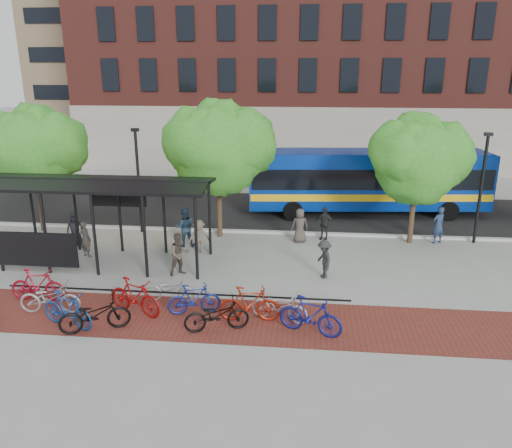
# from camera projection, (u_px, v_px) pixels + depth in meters

# --- Properties ---
(ground) EXTENTS (160.00, 160.00, 0.00)m
(ground) POSITION_uv_depth(u_px,v_px,m) (278.00, 264.00, 20.85)
(ground) COLOR #9E9E99
(ground) RESTS_ON ground
(asphalt_street) EXTENTS (160.00, 8.00, 0.01)m
(asphalt_street) POSITION_uv_depth(u_px,v_px,m) (286.00, 211.00, 28.44)
(asphalt_street) COLOR black
(asphalt_street) RESTS_ON ground
(curb) EXTENTS (160.00, 0.25, 0.12)m
(curb) POSITION_uv_depth(u_px,v_px,m) (282.00, 233.00, 24.62)
(curb) COLOR #B7B7B2
(curb) RESTS_ON ground
(brick_strip) EXTENTS (24.00, 3.00, 0.01)m
(brick_strip) POSITION_uv_depth(u_px,v_px,m) (207.00, 319.00, 16.29)
(brick_strip) COLOR maroon
(brick_strip) RESTS_ON ground
(bike_rack_rail) EXTENTS (12.00, 0.05, 0.95)m
(bike_rack_rail) POSITION_uv_depth(u_px,v_px,m) (175.00, 305.00, 17.28)
(bike_rack_rail) COLOR black
(bike_rack_rail) RESTS_ON ground
(building_brick) EXTENTS (55.00, 14.00, 20.00)m
(building_brick) POSITION_uv_depth(u_px,v_px,m) (418.00, 40.00, 41.54)
(building_brick) COLOR maroon
(building_brick) RESTS_ON ground
(building_tower) EXTENTS (22.00, 22.00, 30.00)m
(building_tower) POSITION_uv_depth(u_px,v_px,m) (158.00, 0.00, 55.83)
(building_tower) COLOR #7A664C
(building_tower) RESTS_ON ground
(bus_shelter) EXTENTS (10.60, 3.07, 3.60)m
(bus_shelter) POSITION_uv_depth(u_px,v_px,m) (78.00, 192.00, 20.28)
(bus_shelter) COLOR black
(bus_shelter) RESTS_ON ground
(tree_a) EXTENTS (4.90, 4.00, 6.18)m
(tree_a) POSITION_uv_depth(u_px,v_px,m) (35.00, 146.00, 23.90)
(tree_a) COLOR #382619
(tree_a) RESTS_ON ground
(tree_b) EXTENTS (5.15, 4.20, 6.47)m
(tree_b) POSITION_uv_depth(u_px,v_px,m) (220.00, 145.00, 22.96)
(tree_b) COLOR #382619
(tree_b) RESTS_ON ground
(tree_c) EXTENTS (4.66, 3.80, 5.92)m
(tree_c) POSITION_uv_depth(u_px,v_px,m) (419.00, 157.00, 22.22)
(tree_c) COLOR #382619
(tree_c) RESTS_ON ground
(lamp_post_left) EXTENTS (0.35, 0.20, 5.12)m
(lamp_post_left) POSITION_uv_depth(u_px,v_px,m) (138.00, 178.00, 24.11)
(lamp_post_left) COLOR black
(lamp_post_left) RESTS_ON ground
(lamp_post_right) EXTENTS (0.35, 0.20, 5.12)m
(lamp_post_right) POSITION_uv_depth(u_px,v_px,m) (481.00, 185.00, 22.57)
(lamp_post_right) COLOR black
(lamp_post_right) RESTS_ON ground
(bus) EXTENTS (13.20, 4.09, 3.51)m
(bus) POSITION_uv_depth(u_px,v_px,m) (367.00, 178.00, 27.50)
(bus) COLOR #082E98
(bus) RESTS_ON ground
(bike_1) EXTENTS (1.98, 0.57, 1.19)m
(bike_1) POSITION_uv_depth(u_px,v_px,m) (38.00, 285.00, 17.41)
(bike_1) COLOR maroon
(bike_1) RESTS_ON ground
(bike_2) EXTENTS (2.11, 0.85, 1.08)m
(bike_2) POSITION_uv_depth(u_px,v_px,m) (50.00, 298.00, 16.56)
(bike_2) COLOR #9B9B9D
(bike_2) RESTS_ON ground
(bike_3) EXTENTS (2.06, 1.19, 1.19)m
(bike_3) POSITION_uv_depth(u_px,v_px,m) (67.00, 310.00, 15.63)
(bike_3) COLOR navy
(bike_3) RESTS_ON ground
(bike_4) EXTENTS (2.28, 1.55, 1.14)m
(bike_4) POSITION_uv_depth(u_px,v_px,m) (95.00, 314.00, 15.40)
(bike_4) COLOR black
(bike_4) RESTS_ON ground
(bike_5) EXTENTS (2.13, 1.37, 1.25)m
(bike_5) POSITION_uv_depth(u_px,v_px,m) (135.00, 297.00, 16.48)
(bike_5) COLOR maroon
(bike_5) RESTS_ON ground
(bike_6) EXTENTS (1.76, 0.61, 0.92)m
(bike_6) POSITION_uv_depth(u_px,v_px,m) (169.00, 289.00, 17.40)
(bike_6) COLOR #9A9A9C
(bike_6) RESTS_ON ground
(bike_7) EXTENTS (1.84, 0.96, 1.06)m
(bike_7) POSITION_uv_depth(u_px,v_px,m) (194.00, 299.00, 16.51)
(bike_7) COLOR navy
(bike_7) RESTS_ON ground
(bike_8) EXTENTS (2.15, 1.27, 1.07)m
(bike_8) POSITION_uv_depth(u_px,v_px,m) (217.00, 315.00, 15.44)
(bike_8) COLOR black
(bike_8) RESTS_ON ground
(bike_9) EXTENTS (2.03, 0.72, 1.20)m
(bike_9) POSITION_uv_depth(u_px,v_px,m) (249.00, 304.00, 16.01)
(bike_9) COLOR maroon
(bike_9) RESTS_ON ground
(bike_10) EXTENTS (2.02, 1.14, 1.01)m
(bike_10) POSITION_uv_depth(u_px,v_px,m) (279.00, 306.00, 16.07)
(bike_10) COLOR #BCBCBF
(bike_10) RESTS_ON ground
(bike_11) EXTENTS (2.11, 1.22, 1.22)m
(bike_11) POSITION_uv_depth(u_px,v_px,m) (310.00, 316.00, 15.23)
(bike_11) COLOR navy
(bike_11) RESTS_ON ground
(pedestrian_0) EXTENTS (0.92, 0.84, 1.58)m
(pedestrian_0) POSITION_uv_depth(u_px,v_px,m) (75.00, 229.00, 22.78)
(pedestrian_0) COLOR black
(pedestrian_0) RESTS_ON ground
(pedestrian_1) EXTENTS (0.69, 0.60, 1.60)m
(pedestrian_1) POSITION_uv_depth(u_px,v_px,m) (86.00, 239.00, 21.46)
(pedestrian_1) COLOR #3A332E
(pedestrian_1) RESTS_ON ground
(pedestrian_2) EXTENTS (1.01, 0.86, 1.81)m
(pedestrian_2) POSITION_uv_depth(u_px,v_px,m) (185.00, 227.00, 22.69)
(pedestrian_2) COLOR #21384D
(pedestrian_2) RESTS_ON ground
(pedestrian_3) EXTENTS (1.11, 0.84, 1.52)m
(pedestrian_3) POSITION_uv_depth(u_px,v_px,m) (199.00, 237.00, 21.87)
(pedestrian_3) COLOR brown
(pedestrian_3) RESTS_ON ground
(pedestrian_4) EXTENTS (1.01, 0.70, 1.59)m
(pedestrian_4) POSITION_uv_depth(u_px,v_px,m) (324.00, 223.00, 23.63)
(pedestrian_4) COLOR #242424
(pedestrian_4) RESTS_ON ground
(pedestrian_6) EXTENTS (0.88, 0.66, 1.63)m
(pedestrian_6) POSITION_uv_depth(u_px,v_px,m) (300.00, 226.00, 23.23)
(pedestrian_6) COLOR #433A36
(pedestrian_6) RESTS_ON ground
(pedestrian_7) EXTENTS (0.77, 0.68, 1.76)m
(pedestrian_7) POSITION_uv_depth(u_px,v_px,m) (438.00, 225.00, 23.08)
(pedestrian_7) COLOR navy
(pedestrian_7) RESTS_ON ground
(pedestrian_8) EXTENTS (1.06, 1.02, 1.72)m
(pedestrian_8) POSITION_uv_depth(u_px,v_px,m) (180.00, 254.00, 19.53)
(pedestrian_8) COLOR #4C4138
(pedestrian_8) RESTS_ON ground
(pedestrian_9) EXTENTS (0.87, 1.12, 1.53)m
(pedestrian_9) POSITION_uv_depth(u_px,v_px,m) (324.00, 259.00, 19.29)
(pedestrian_9) COLOR #282828
(pedestrian_9) RESTS_ON ground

